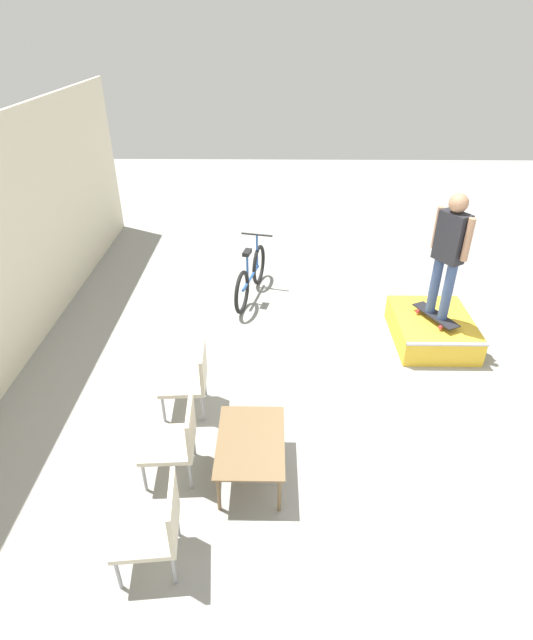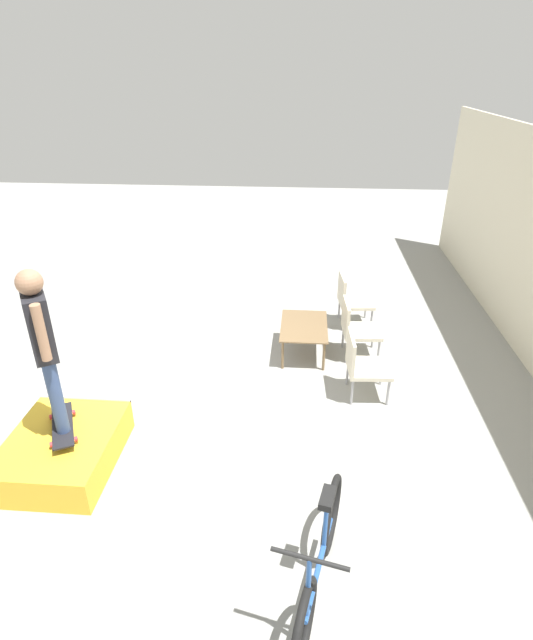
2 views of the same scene
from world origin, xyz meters
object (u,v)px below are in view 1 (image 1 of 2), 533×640
patio_chair_left (156,525)px  bicycle (251,276)px  skate_ramp_box (432,329)px  coffee_table (251,444)px  person_skater (450,247)px  patio_chair_right (191,377)px  skateboard_on_ramp (435,315)px  patio_chair_center (176,438)px

patio_chair_left → bicycle: bicycle is taller
skate_ramp_box → bicycle: 2.92m
coffee_table → patio_chair_left: 1.21m
skate_ramp_box → person_skater: person_skater is taller
patio_chair_right → coffee_table: bearing=33.3°
person_skater → bicycle: bearing=30.9°
person_skater → patio_chair_left: (-3.37, 3.18, -1.00)m
skateboard_on_ramp → bicycle: 2.93m
skateboard_on_ramp → patio_chair_left: size_ratio=0.91×
patio_chair_left → patio_chair_right: size_ratio=1.00×
skateboard_on_ramp → patio_chair_right: size_ratio=0.91×
patio_chair_left → person_skater: bearing=130.7°
patio_chair_right → bicycle: (2.77, -0.57, -0.10)m
person_skater → patio_chair_right: person_skater is taller
patio_chair_left → patio_chair_right: same height
skate_ramp_box → coffee_table: bearing=135.1°
bicycle → patio_chair_left: bearing=-173.9°
skate_ramp_box → patio_chair_left: size_ratio=1.59×
patio_chair_left → patio_chair_center: 0.97m
person_skater → skate_ramp_box: bearing=-41.9°
skate_ramp_box → skateboard_on_ramp: 0.27m
coffee_table → patio_chair_right: 1.22m
skate_ramp_box → patio_chair_right: size_ratio=1.59×
patio_chair_left → patio_chair_center: bearing=174.1°
coffee_table → patio_chair_center: (0.01, 0.73, 0.06)m
skate_ramp_box → patio_chair_left: bearing=137.1°
skate_ramp_box → patio_chair_left: 4.69m
patio_chair_center → skate_ramp_box: bearing=124.0°
skateboard_on_ramp → person_skater: bearing=154.1°
person_skater → patio_chair_left: 4.74m
skate_ramp_box → person_skater: 1.28m
patio_chair_left → bicycle: (4.70, -0.57, -0.10)m
skateboard_on_ramp → person_skater: 1.01m
skate_ramp_box → bicycle: bearing=64.1°
coffee_table → patio_chair_center: bearing=89.6°
coffee_table → patio_chair_right: bearing=36.7°
coffee_table → bicycle: bicycle is taller
patio_chair_left → bicycle: bearing=167.1°
patio_chair_center → patio_chair_right: bearing=176.3°
skateboard_on_ramp → patio_chair_right: patio_chair_right is taller
skateboard_on_ramp → patio_chair_center: bearing=101.1°
coffee_table → bicycle: size_ratio=0.59×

